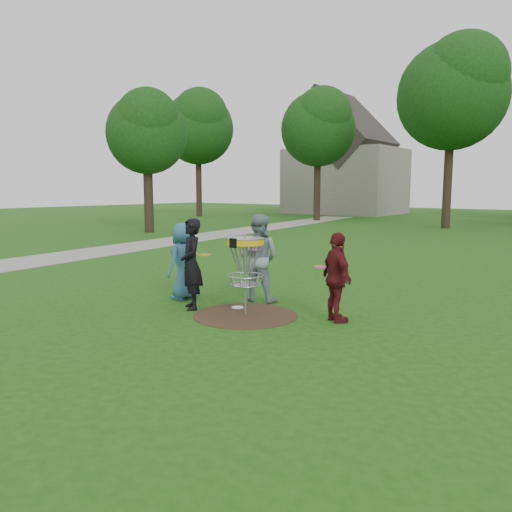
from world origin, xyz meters
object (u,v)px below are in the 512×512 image
Objects in this scene: player_grey at (258,258)px; player_maroon at (337,277)px; player_black at (191,264)px; disc_golf_basket at (245,257)px; player_blue at (184,261)px.

player_maroon is (1.94, -0.47, -0.11)m from player_grey.
player_black is 1.19× the size of disc_golf_basket.
player_black reaches higher than player_maroon.
player_black is 2.63m from player_maroon.
player_grey is 1.18m from disc_golf_basket.
player_blue is at bearing 15.04° from player_grey.
player_maroon is at bearing 90.77° from player_blue.
player_grey is 2.00m from player_maroon.
player_grey reaches higher than disc_golf_basket.
player_black is 1.38m from player_grey.
player_black is 1.11× the size of player_maroon.
player_black reaches higher than disc_golf_basket.
player_black reaches higher than player_blue.
disc_golf_basket is (-1.43, -0.58, 0.28)m from player_maroon.
player_maroon is at bearing 151.64° from player_grey.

